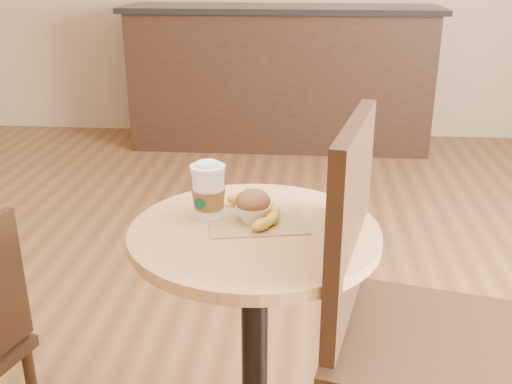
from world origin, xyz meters
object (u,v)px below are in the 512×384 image
chair_right (400,319)px  coffee_cup (208,193)px  banana (254,211)px  cafe_table (255,316)px  muffin (253,206)px

chair_right → coffee_cup: size_ratio=7.10×
chair_right → coffee_cup: (-0.48, 0.15, 0.24)m
coffee_cup → banana: coffee_cup is taller
cafe_table → banana: banana is taller
coffee_cup → muffin: coffee_cup is taller
chair_right → muffin: bearing=81.7°
cafe_table → banana: 0.28m
muffin → cafe_table: bearing=-79.6°
coffee_cup → muffin: bearing=12.0°
cafe_table → muffin: size_ratio=8.32×
cafe_table → muffin: 0.30m
coffee_cup → banana: (0.12, 0.00, -0.05)m
cafe_table → coffee_cup: bearing=153.6°
cafe_table → muffin: bearing=100.4°
chair_right → muffin: 0.44m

